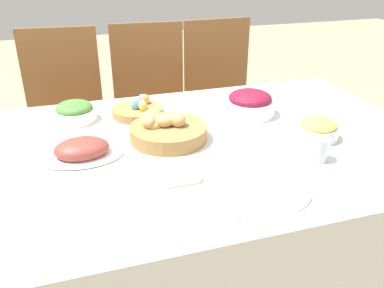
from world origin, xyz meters
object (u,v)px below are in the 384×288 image
at_px(spoon, 321,181).
at_px(drinking_cup, 318,149).
at_px(pineapple_bowl, 318,129).
at_px(fork, 225,199).
at_px(egg_basket, 138,110).
at_px(dinner_plate, 270,190).
at_px(chair_far_center, 152,109).
at_px(ham_platter, 82,150).
at_px(knife, 312,183).
at_px(chair_far_left, 65,118).
at_px(bread_basket, 167,130).
at_px(butter_dish, 179,176).
at_px(chair_far_right, 223,101).
at_px(beet_salad_bowl, 250,103).
at_px(green_salad_bowl, 75,112).

xyz_separation_m(spoon, drinking_cup, (0.07, 0.13, 0.04)).
bearing_deg(pineapple_bowl, fork, -149.69).
relative_size(egg_basket, dinner_plate, 0.91).
xyz_separation_m(chair_far_center, drinking_cup, (0.32, -1.17, 0.25)).
relative_size(chair_far_center, ham_platter, 3.48).
xyz_separation_m(chair_far_center, dinner_plate, (0.08, -1.30, 0.21)).
relative_size(chair_far_center, dinner_plate, 4.20).
bearing_deg(dinner_plate, knife, 0.00).
distance_m(chair_far_left, ham_platter, 0.93).
height_order(chair_far_left, bread_basket, chair_far_left).
bearing_deg(egg_basket, fork, -80.80).
relative_size(bread_basket, dinner_plate, 1.21).
bearing_deg(ham_platter, butter_dish, -42.80).
xyz_separation_m(ham_platter, knife, (0.66, -0.40, -0.02)).
relative_size(dinner_plate, drinking_cup, 2.92).
bearing_deg(chair_far_left, knife, -55.42).
xyz_separation_m(chair_far_right, spoon, (-0.19, -1.30, 0.21)).
distance_m(egg_basket, dinner_plate, 0.76).
height_order(chair_far_left, chair_far_right, same).
bearing_deg(knife, dinner_plate, 176.66).
bearing_deg(fork, spoon, -3.34).
height_order(dinner_plate, fork, dinner_plate).
distance_m(chair_far_left, fork, 1.38).
distance_m(beet_salad_bowl, dinner_plate, 0.62).
bearing_deg(spoon, chair_far_right, 85.06).
bearing_deg(spoon, green_salad_bowl, 136.82).
xyz_separation_m(chair_far_left, fork, (0.43, -1.30, 0.21)).
xyz_separation_m(knife, spoon, (0.03, 0.00, 0.00)).
bearing_deg(chair_far_left, chair_far_center, 5.68).
height_order(egg_basket, ham_platter, egg_basket).
xyz_separation_m(drinking_cup, butter_dish, (-0.48, 0.01, -0.03)).
bearing_deg(chair_far_center, bread_basket, -93.94).
bearing_deg(dinner_plate, chair_far_right, 74.36).
height_order(fork, drinking_cup, drinking_cup).
distance_m(chair_far_right, egg_basket, 0.89).
bearing_deg(butter_dish, chair_far_right, 62.50).
height_order(knife, spoon, same).
xyz_separation_m(bread_basket, ham_platter, (-0.31, -0.05, -0.01)).
bearing_deg(ham_platter, drinking_cup, -19.21).
relative_size(spoon, drinking_cup, 2.33).
bearing_deg(pineapple_bowl, beet_salad_bowl, 115.99).
bearing_deg(green_salad_bowl, drinking_cup, -38.26).
distance_m(bread_basket, knife, 0.57).
bearing_deg(drinking_cup, knife, -126.73).
distance_m(chair_far_right, beet_salad_bowl, 0.78).
xyz_separation_m(chair_far_right, bread_basket, (-0.57, -0.86, 0.24)).
bearing_deg(drinking_cup, ham_platter, 160.79).
relative_size(chair_far_center, beet_salad_bowl, 4.65).
height_order(fork, butter_dish, butter_dish).
distance_m(chair_far_right, knife, 1.33).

